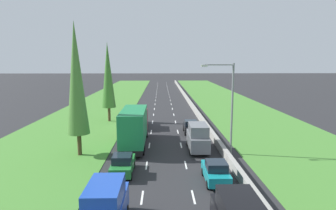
% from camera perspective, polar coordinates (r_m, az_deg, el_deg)
% --- Properties ---
extents(ground_plane, '(300.00, 300.00, 0.00)m').
position_cam_1_polar(ground_plane, '(63.75, -1.01, 0.57)').
color(ground_plane, '#28282B').
rests_on(ground_plane, ground).
extents(grass_verge_left, '(14.00, 140.00, 0.04)m').
position_cam_1_polar(grass_verge_left, '(64.91, -12.25, 0.54)').
color(grass_verge_left, '#478433').
rests_on(grass_verge_left, ground).
extents(grass_verge_right, '(14.00, 140.00, 0.04)m').
position_cam_1_polar(grass_verge_right, '(65.44, 11.66, 0.62)').
color(grass_verge_right, '#478433').
rests_on(grass_verge_right, ground).
extents(median_barrier, '(0.44, 120.00, 0.85)m').
position_cam_1_polar(median_barrier, '(63.99, 4.10, 0.97)').
color(median_barrier, '#9E9B93').
rests_on(median_barrier, ground).
extents(lane_markings, '(3.64, 116.00, 0.01)m').
position_cam_1_polar(lane_markings, '(63.75, -1.01, 0.58)').
color(lane_markings, white).
rests_on(lane_markings, ground).
extents(blue_van_left_lane, '(1.96, 4.90, 2.82)m').
position_cam_1_polar(blue_van_left_lane, '(16.55, -12.39, -19.50)').
color(blue_van_left_lane, '#1E47B7').
rests_on(blue_van_left_lane, ground).
extents(green_hatchback_left_lane, '(1.74, 3.90, 1.72)m').
position_cam_1_polar(green_hatchback_left_lane, '(23.92, -9.11, -11.72)').
color(green_hatchback_left_lane, '#237A33').
rests_on(green_hatchback_left_lane, ground).
extents(green_box_truck_left_lane, '(2.46, 9.40, 4.18)m').
position_cam_1_polar(green_box_truck_left_lane, '(30.87, -6.77, -4.34)').
color(green_box_truck_left_lane, black).
rests_on(green_box_truck_left_lane, ground).
extents(teal_hatchback_right_lane, '(1.74, 3.90, 1.72)m').
position_cam_1_polar(teal_hatchback_right_lane, '(22.48, 9.59, -13.11)').
color(teal_hatchback_right_lane, teal).
rests_on(teal_hatchback_right_lane, ground).
extents(grey_van_right_lane, '(1.96, 4.90, 2.82)m').
position_cam_1_polar(grey_van_right_lane, '(29.53, 6.03, -6.50)').
color(grey_van_right_lane, slate).
rests_on(grey_van_right_lane, ground).
extents(black_hatchback_right_lane, '(1.74, 3.90, 1.72)m').
position_cam_1_polar(black_hatchback_right_lane, '(36.52, 4.58, -4.40)').
color(black_hatchback_right_lane, black).
rests_on(black_hatchback_right_lane, ground).
extents(silver_van_left_lane, '(1.96, 4.90, 2.82)m').
position_cam_1_polar(silver_van_left_lane, '(39.41, -5.85, -2.60)').
color(silver_van_left_lane, silver).
rests_on(silver_van_left_lane, ground).
extents(poplar_tree_second, '(2.12, 2.12, 12.97)m').
position_cam_1_polar(poplar_tree_second, '(28.27, -18.01, 5.06)').
color(poplar_tree_second, '#4C3823').
rests_on(poplar_tree_second, ground).
extents(poplar_tree_third, '(2.10, 2.10, 11.99)m').
position_cam_1_polar(poplar_tree_third, '(43.66, -12.00, 5.85)').
color(poplar_tree_third, '#4C3823').
rests_on(poplar_tree_third, ground).
extents(street_light_mast, '(3.20, 0.28, 9.00)m').
position_cam_1_polar(street_light_mast, '(28.05, 12.15, 0.53)').
color(street_light_mast, gray).
rests_on(street_light_mast, ground).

